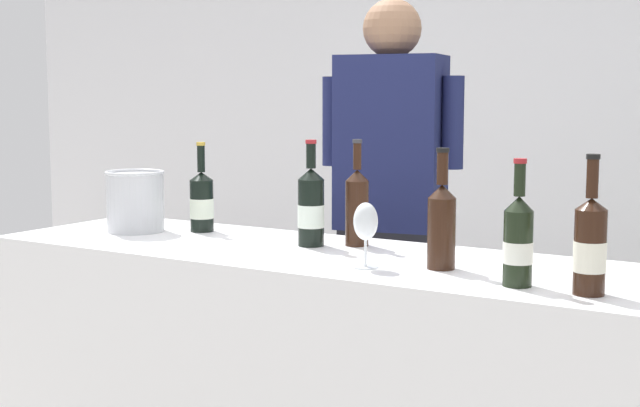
{
  "coord_description": "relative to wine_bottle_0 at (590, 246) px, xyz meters",
  "views": [
    {
      "loc": [
        1.46,
        -2.32,
        1.45
      ],
      "look_at": [
        0.03,
        0.0,
        1.12
      ],
      "focal_mm": 50.64,
      "sensor_mm": 36.0,
      "label": 1
    }
  ],
  "objects": [
    {
      "name": "wine_glass",
      "position": [
        -0.62,
        0.02,
        0.0
      ],
      "size": [
        0.07,
        0.07,
        0.18
      ],
      "color": "silver",
      "rests_on": "counter"
    },
    {
      "name": "wine_bottle_1",
      "position": [
        -0.18,
        0.0,
        -0.0
      ],
      "size": [
        0.08,
        0.08,
        0.32
      ],
      "color": "black",
      "rests_on": "counter"
    },
    {
      "name": "wine_bottle_3",
      "position": [
        -0.95,
        0.25,
        0.0
      ],
      "size": [
        0.08,
        0.08,
        0.34
      ],
      "color": "black",
      "rests_on": "counter"
    },
    {
      "name": "counter",
      "position": [
        -0.9,
        0.16,
        -0.61
      ],
      "size": [
        2.14,
        0.65,
        0.97
      ],
      "primitive_type": "cube",
      "color": "white",
      "rests_on": "ground_plane"
    },
    {
      "name": "wine_bottle_4",
      "position": [
        -1.44,
        0.31,
        -0.01
      ],
      "size": [
        0.08,
        0.08,
        0.32
      ],
      "color": "black",
      "rests_on": "counter"
    },
    {
      "name": "wine_bottle_0",
      "position": [
        0.0,
        0.0,
        0.0
      ],
      "size": [
        0.08,
        0.08,
        0.34
      ],
      "color": "black",
      "rests_on": "counter"
    },
    {
      "name": "wall_back",
      "position": [
        -0.9,
        2.76,
        0.31
      ],
      "size": [
        8.0,
        0.1,
        2.8
      ],
      "primitive_type": "cube",
      "color": "white",
      "rests_on": "ground_plane"
    },
    {
      "name": "person_server",
      "position": [
        -0.98,
        0.87,
        -0.2
      ],
      "size": [
        0.54,
        0.31,
        1.81
      ],
      "color": "black",
      "rests_on": "ground_plane"
    },
    {
      "name": "ice_bucket",
      "position": [
        -1.64,
        0.19,
        -0.01
      ],
      "size": [
        0.21,
        0.21,
        0.21
      ],
      "color": "silver",
      "rests_on": "counter"
    },
    {
      "name": "wine_bottle_2",
      "position": [
        -0.44,
        0.11,
        0.01
      ],
      "size": [
        0.08,
        0.08,
        0.34
      ],
      "color": "black",
      "rests_on": "counter"
    },
    {
      "name": "wine_bottle_5",
      "position": [
        -0.82,
        0.33,
        0.01
      ],
      "size": [
        0.07,
        0.07,
        0.34
      ],
      "color": "black",
      "rests_on": "counter"
    }
  ]
}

